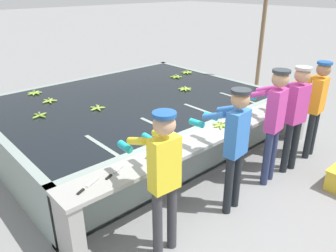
{
  "coord_description": "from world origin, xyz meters",
  "views": [
    {
      "loc": [
        -3.41,
        -2.51,
        2.82
      ],
      "look_at": [
        0.0,
        1.27,
        0.59
      ],
      "focal_mm": 35.0,
      "sensor_mm": 36.0,
      "label": 1
    }
  ],
  "objects_px": {
    "worker_1": "(234,140)",
    "knife_0": "(112,174)",
    "banana_bunch_floating_5": "(176,77)",
    "support_post_right": "(261,43)",
    "banana_bunch_floating_0": "(97,108)",
    "banana_bunch_floating_3": "(187,72)",
    "banana_bunch_floating_1": "(185,89)",
    "banana_bunch_floating_2": "(35,93)",
    "worker_3": "(295,109)",
    "banana_bunch_ledge_2": "(221,125)",
    "knife_1": "(85,188)",
    "worker_2": "(273,116)",
    "worker_0": "(163,171)",
    "banana_bunch_floating_6": "(49,101)",
    "banana_bunch_floating_4": "(40,115)",
    "worker_4": "(316,101)",
    "banana_bunch_ledge_0": "(156,158)",
    "banana_bunch_ledge_1": "(276,106)"
  },
  "relations": [
    {
      "from": "worker_1",
      "to": "knife_0",
      "type": "relative_size",
      "value": 5.05
    },
    {
      "from": "banana_bunch_floating_5",
      "to": "support_post_right",
      "type": "relative_size",
      "value": 0.09
    },
    {
      "from": "banana_bunch_floating_0",
      "to": "support_post_right",
      "type": "distance_m",
      "value": 4.01
    },
    {
      "from": "worker_1",
      "to": "banana_bunch_floating_3",
      "type": "bearing_deg",
      "value": 53.25
    },
    {
      "from": "banana_bunch_floating_1",
      "to": "banana_bunch_floating_2",
      "type": "bearing_deg",
      "value": 143.04
    },
    {
      "from": "banana_bunch_floating_2",
      "to": "support_post_right",
      "type": "height_order",
      "value": "support_post_right"
    },
    {
      "from": "banana_bunch_floating_0",
      "to": "worker_3",
      "type": "bearing_deg",
      "value": -52.13
    },
    {
      "from": "banana_bunch_ledge_2",
      "to": "knife_1",
      "type": "relative_size",
      "value": 0.84
    },
    {
      "from": "worker_2",
      "to": "banana_bunch_floating_2",
      "type": "relative_size",
      "value": 6.27
    },
    {
      "from": "worker_1",
      "to": "banana_bunch_floating_0",
      "type": "height_order",
      "value": "worker_1"
    },
    {
      "from": "worker_0",
      "to": "worker_1",
      "type": "bearing_deg",
      "value": -1.57
    },
    {
      "from": "worker_3",
      "to": "banana_bunch_ledge_2",
      "type": "height_order",
      "value": "worker_3"
    },
    {
      "from": "worker_3",
      "to": "knife_0",
      "type": "xyz_separation_m",
      "value": [
        -2.93,
        0.58,
        -0.19
      ]
    },
    {
      "from": "worker_3",
      "to": "worker_2",
      "type": "bearing_deg",
      "value": 176.14
    },
    {
      "from": "banana_bunch_ledge_2",
      "to": "knife_1",
      "type": "height_order",
      "value": "banana_bunch_ledge_2"
    },
    {
      "from": "banana_bunch_floating_0",
      "to": "banana_bunch_floating_6",
      "type": "bearing_deg",
      "value": 116.31
    },
    {
      "from": "banana_bunch_floating_4",
      "to": "banana_bunch_floating_3",
      "type": "bearing_deg",
      "value": 5.64
    },
    {
      "from": "banana_bunch_floating_2",
      "to": "knife_1",
      "type": "height_order",
      "value": "banana_bunch_floating_2"
    },
    {
      "from": "worker_1",
      "to": "worker_4",
      "type": "height_order",
      "value": "worker_1"
    },
    {
      "from": "banana_bunch_floating_0",
      "to": "banana_bunch_floating_3",
      "type": "distance_m",
      "value": 2.95
    },
    {
      "from": "worker_0",
      "to": "banana_bunch_floating_1",
      "type": "height_order",
      "value": "worker_0"
    },
    {
      "from": "worker_4",
      "to": "support_post_right",
      "type": "xyz_separation_m",
      "value": [
        1.22,
        1.93,
        0.58
      ]
    },
    {
      "from": "banana_bunch_floating_4",
      "to": "banana_bunch_floating_6",
      "type": "xyz_separation_m",
      "value": [
        0.42,
        0.59,
        -0.0
      ]
    },
    {
      "from": "knife_0",
      "to": "knife_1",
      "type": "distance_m",
      "value": 0.37
    },
    {
      "from": "banana_bunch_floating_1",
      "to": "banana_bunch_ledge_2",
      "type": "bearing_deg",
      "value": -118.1
    },
    {
      "from": "worker_0",
      "to": "worker_4",
      "type": "xyz_separation_m",
      "value": [
        3.38,
        -0.01,
        -0.01
      ]
    },
    {
      "from": "banana_bunch_floating_5",
      "to": "banana_bunch_ledge_0",
      "type": "distance_m",
      "value": 3.79
    },
    {
      "from": "worker_0",
      "to": "banana_bunch_floating_4",
      "type": "bearing_deg",
      "value": 93.33
    },
    {
      "from": "worker_1",
      "to": "knife_1",
      "type": "bearing_deg",
      "value": 162.97
    },
    {
      "from": "worker_2",
      "to": "banana_bunch_ledge_2",
      "type": "bearing_deg",
      "value": 124.84
    },
    {
      "from": "banana_bunch_floating_2",
      "to": "banana_bunch_floating_3",
      "type": "relative_size",
      "value": 1.0
    },
    {
      "from": "banana_bunch_floating_4",
      "to": "worker_0",
      "type": "bearing_deg",
      "value": -86.67
    },
    {
      "from": "banana_bunch_floating_1",
      "to": "worker_2",
      "type": "bearing_deg",
      "value": -102.02
    },
    {
      "from": "banana_bunch_floating_0",
      "to": "banana_bunch_floating_3",
      "type": "height_order",
      "value": "same"
    },
    {
      "from": "banana_bunch_ledge_1",
      "to": "worker_2",
      "type": "bearing_deg",
      "value": -152.66
    },
    {
      "from": "banana_bunch_floating_1",
      "to": "banana_bunch_ledge_2",
      "type": "height_order",
      "value": "banana_bunch_ledge_2"
    },
    {
      "from": "worker_1",
      "to": "support_post_right",
      "type": "height_order",
      "value": "support_post_right"
    },
    {
      "from": "banana_bunch_floating_2",
      "to": "banana_bunch_ledge_0",
      "type": "xyz_separation_m",
      "value": [
        0.09,
        -3.56,
        0.0
      ]
    },
    {
      "from": "worker_4",
      "to": "knife_1",
      "type": "height_order",
      "value": "worker_4"
    },
    {
      "from": "banana_bunch_floating_2",
      "to": "support_post_right",
      "type": "bearing_deg",
      "value": -26.18
    },
    {
      "from": "banana_bunch_floating_0",
      "to": "banana_bunch_floating_3",
      "type": "relative_size",
      "value": 0.98
    },
    {
      "from": "worker_3",
      "to": "banana_bunch_floating_4",
      "type": "bearing_deg",
      "value": 134.81
    },
    {
      "from": "worker_2",
      "to": "banana_bunch_ledge_2",
      "type": "relative_size",
      "value": 6.25
    },
    {
      "from": "banana_bunch_floating_6",
      "to": "banana_bunch_ledge_2",
      "type": "xyz_separation_m",
      "value": [
        1.44,
        -2.81,
        0.0
      ]
    },
    {
      "from": "worker_4",
      "to": "banana_bunch_floating_2",
      "type": "relative_size",
      "value": 6.0
    },
    {
      "from": "banana_bunch_floating_4",
      "to": "worker_2",
      "type": "bearing_deg",
      "value": -51.05
    },
    {
      "from": "knife_1",
      "to": "banana_bunch_floating_3",
      "type": "bearing_deg",
      "value": 32.59
    },
    {
      "from": "worker_0",
      "to": "banana_bunch_ledge_0",
      "type": "xyz_separation_m",
      "value": [
        0.33,
        0.5,
        -0.17
      ]
    },
    {
      "from": "banana_bunch_floating_4",
      "to": "knife_1",
      "type": "relative_size",
      "value": 0.83
    },
    {
      "from": "banana_bunch_ledge_0",
      "to": "worker_4",
      "type": "bearing_deg",
      "value": -9.54
    }
  ]
}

